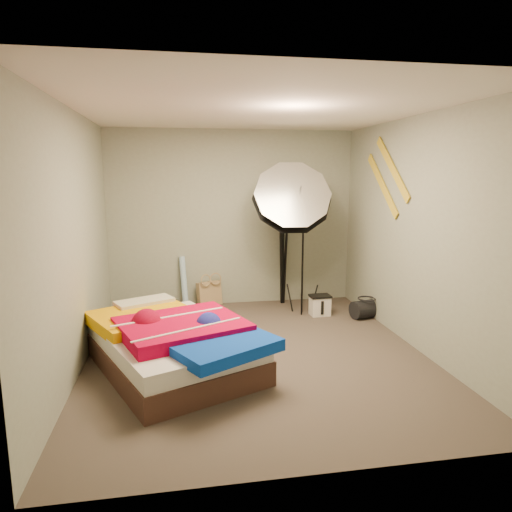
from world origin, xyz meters
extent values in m
plane|color=#4E423A|center=(0.00, 0.00, 0.00)|extent=(4.00, 4.00, 0.00)
plane|color=silver|center=(0.00, 0.00, 2.50)|extent=(4.00, 4.00, 0.00)
plane|color=gray|center=(0.00, 2.00, 1.25)|extent=(3.50, 0.00, 3.50)
plane|color=gray|center=(0.00, -2.00, 1.25)|extent=(3.50, 0.00, 3.50)
plane|color=gray|center=(-1.75, 0.00, 1.25)|extent=(0.00, 4.00, 4.00)
plane|color=gray|center=(1.75, 0.00, 1.25)|extent=(0.00, 4.00, 4.00)
cube|color=tan|center=(-0.36, 1.90, 0.18)|extent=(0.39, 0.29, 0.36)
cylinder|color=#4F95D1|center=(-0.72, 1.90, 0.37)|extent=(0.14, 0.22, 0.73)
cube|color=silver|center=(1.08, 1.19, 0.13)|extent=(0.26, 0.20, 0.26)
cylinder|color=black|center=(1.65, 0.98, 0.12)|extent=(0.44, 0.33, 0.24)
cube|color=gold|center=(1.73, 0.60, 1.95)|extent=(0.02, 0.91, 0.78)
cube|color=gold|center=(1.73, 0.85, 1.75)|extent=(0.02, 0.91, 0.78)
cube|color=#42271F|center=(-0.87, -0.20, 0.11)|extent=(1.84, 2.11, 0.23)
cube|color=silver|center=(-0.87, -0.20, 0.31)|extent=(1.79, 2.06, 0.16)
cube|color=#E5A303|center=(-1.15, 0.11, 0.42)|extent=(1.25, 1.20, 0.12)
cube|color=#B5002A|center=(-0.77, -0.30, 0.44)|extent=(1.37, 1.27, 0.14)
cube|color=#0B3FC1|center=(-0.44, -0.73, 0.41)|extent=(1.11, 1.05, 0.11)
cube|color=#D3979C|center=(-1.17, 0.49, 0.46)|extent=(0.68, 0.52, 0.12)
cylinder|color=black|center=(0.87, 1.36, 0.83)|extent=(0.03, 0.03, 1.66)
cube|color=black|center=(0.87, 1.36, 1.60)|extent=(0.08, 0.08, 0.10)
cone|color=white|center=(0.68, 1.26, 1.55)|extent=(1.31, 1.02, 1.21)
cylinder|color=black|center=(0.71, 1.86, 0.65)|extent=(0.05, 0.05, 1.30)
cube|color=black|center=(0.71, 1.86, 1.37)|extent=(0.09, 0.09, 0.13)
camera|label=1|loc=(-0.78, -4.50, 1.89)|focal=32.00mm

